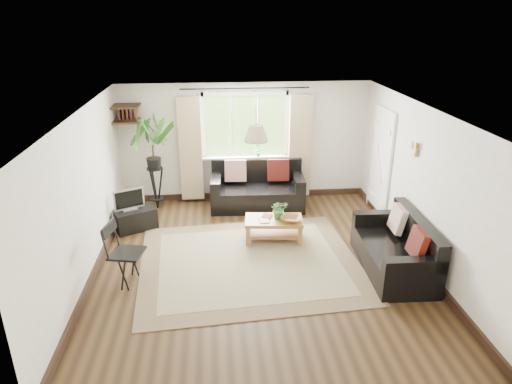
{
  "coord_description": "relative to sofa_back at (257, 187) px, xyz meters",
  "views": [
    {
      "loc": [
        -0.61,
        -6.19,
        3.7
      ],
      "look_at": [
        0.0,
        0.4,
        1.05
      ],
      "focal_mm": 32.0,
      "sensor_mm": 36.0,
      "label": 1
    }
  ],
  "objects": [
    {
      "name": "folding_chair",
      "position": [
        -2.11,
        -2.59,
        0.04
      ],
      "size": [
        0.58,
        0.58,
        0.94
      ],
      "primitive_type": null,
      "rotation": [
        0.0,
        0.0,
        1.36
      ],
      "color": "black",
      "rests_on": "floor"
    },
    {
      "name": "sill_plant",
      "position": [
        0.05,
        0.4,
        0.64
      ],
      "size": [
        0.14,
        0.1,
        0.27
      ],
      "primitive_type": "imported",
      "color": "#2D6023",
      "rests_on": "window"
    },
    {
      "name": "tv",
      "position": [
        -2.36,
        -0.81,
        0.16
      ],
      "size": [
        0.57,
        0.4,
        0.42
      ],
      "primitive_type": null,
      "rotation": [
        0.0,
        0.0,
        0.45
      ],
      "color": "#A5A5AA",
      "rests_on": "tv_stand"
    },
    {
      "name": "door",
      "position": [
        2.27,
        -0.53,
        0.57
      ],
      "size": [
        0.06,
        0.96,
        2.06
      ],
      "primitive_type": "cube",
      "color": "silver",
      "rests_on": "wall_right"
    },
    {
      "name": "table_plant",
      "position": [
        0.23,
        -1.43,
        0.13
      ],
      "size": [
        0.31,
        0.27,
        0.32
      ],
      "primitive_type": "imported",
      "rotation": [
        0.0,
        0.0,
        0.06
      ],
      "color": "#326227",
      "rests_on": "coffee_table"
    },
    {
      "name": "wall_back",
      "position": [
        -0.2,
        0.52,
        0.77
      ],
      "size": [
        5.0,
        0.02,
        2.4
      ],
      "primitive_type": "cube",
      "color": "beige",
      "rests_on": "floor"
    },
    {
      "name": "book_b",
      "position": [
        -0.04,
        -1.34,
        -0.02
      ],
      "size": [
        0.23,
        0.26,
        0.02
      ],
      "primitive_type": "imported",
      "rotation": [
        0.0,
        0.0,
        -0.39
      ],
      "color": "brown",
      "rests_on": "coffee_table"
    },
    {
      "name": "wall_sconce",
      "position": [
        2.23,
        -1.93,
        1.31
      ],
      "size": [
        0.12,
        0.12,
        0.28
      ],
      "primitive_type": null,
      "color": "beige",
      "rests_on": "wall_right"
    },
    {
      "name": "corner_shelf",
      "position": [
        -2.45,
        0.27,
        1.46
      ],
      "size": [
        0.5,
        0.5,
        0.34
      ],
      "primitive_type": null,
      "color": "black",
      "rests_on": "wall_back"
    },
    {
      "name": "book_a",
      "position": [
        -0.11,
        -1.53,
        -0.02
      ],
      "size": [
        0.19,
        0.24,
        0.02
      ],
      "primitive_type": "imported",
      "rotation": [
        0.0,
        0.0,
        0.15
      ],
      "color": "white",
      "rests_on": "coffee_table"
    },
    {
      "name": "coffee_table",
      "position": [
        0.14,
        -1.47,
        -0.23
      ],
      "size": [
        1.02,
        0.62,
        0.4
      ],
      "primitive_type": null,
      "rotation": [
        0.0,
        0.0,
        -0.1
      ],
      "color": "#92582F",
      "rests_on": "floor"
    },
    {
      "name": "wall_left",
      "position": [
        -2.7,
        -2.23,
        0.77
      ],
      "size": [
        0.02,
        5.5,
        2.4
      ],
      "primitive_type": "cube",
      "color": "beige",
      "rests_on": "floor"
    },
    {
      "name": "rug",
      "position": [
        -0.33,
        -2.2,
        -0.42
      ],
      "size": [
        3.57,
        3.13,
        0.02
      ],
      "primitive_type": "cube",
      "rotation": [
        0.0,
        0.0,
        0.07
      ],
      "color": "#B8B08F",
      "rests_on": "floor"
    },
    {
      "name": "floor",
      "position": [
        -0.2,
        -2.23,
        -0.43
      ],
      "size": [
        5.5,
        5.5,
        0.0
      ],
      "primitive_type": "plane",
      "color": "black",
      "rests_on": "ground"
    },
    {
      "name": "sofa_right",
      "position": [
        1.82,
        -2.6,
        -0.03
      ],
      "size": [
        1.73,
        0.91,
        0.8
      ],
      "primitive_type": null,
      "rotation": [
        0.0,
        0.0,
        -1.6
      ],
      "color": "black",
      "rests_on": "floor"
    },
    {
      "name": "pendant_lamp",
      "position": [
        -0.2,
        -1.83,
        1.62
      ],
      "size": [
        0.36,
        0.36,
        0.54
      ],
      "primitive_type": null,
      "color": "beige",
      "rests_on": "ceiling"
    },
    {
      "name": "tv_stand",
      "position": [
        -2.28,
        -0.81,
        -0.24
      ],
      "size": [
        0.81,
        0.67,
        0.38
      ],
      "primitive_type": "cube",
      "rotation": [
        0.0,
        0.0,
        0.45
      ],
      "color": "black",
      "rests_on": "floor"
    },
    {
      "name": "wall_front",
      "position": [
        -0.2,
        -4.98,
        0.77
      ],
      "size": [
        5.0,
        0.02,
        2.4
      ],
      "primitive_type": "cube",
      "color": "beige",
      "rests_on": "floor"
    },
    {
      "name": "palm_stand",
      "position": [
        -2.0,
        0.1,
        0.49
      ],
      "size": [
        0.88,
        0.88,
        1.85
      ],
      "primitive_type": null,
      "rotation": [
        0.0,
        0.0,
        -0.27
      ],
      "color": "black",
      "rests_on": "floor"
    },
    {
      "name": "bowl",
      "position": [
        0.41,
        -1.58,
        0.01
      ],
      "size": [
        0.42,
        0.42,
        0.08
      ],
      "primitive_type": "imported",
      "rotation": [
        0.0,
        0.0,
        -0.31
      ],
      "color": "brown",
      "rests_on": "coffee_table"
    },
    {
      "name": "sofa_back",
      "position": [
        0.0,
        0.0,
        0.0
      ],
      "size": [
        1.87,
        1.01,
        0.86
      ],
      "primitive_type": null,
      "rotation": [
        0.0,
        0.0,
        -0.05
      ],
      "color": "black",
      "rests_on": "floor"
    },
    {
      "name": "wall_right",
      "position": [
        2.3,
        -2.23,
        0.77
      ],
      "size": [
        0.02,
        5.5,
        2.4
      ],
      "primitive_type": "cube",
      "color": "beige",
      "rests_on": "floor"
    },
    {
      "name": "ceiling",
      "position": [
        -0.2,
        -2.23,
        1.97
      ],
      "size": [
        5.5,
        5.5,
        0.0
      ],
      "primitive_type": "plane",
      "rotation": [
        3.14,
        0.0,
        0.0
      ],
      "color": "white",
      "rests_on": "floor"
    },
    {
      "name": "window",
      "position": [
        -0.2,
        0.48,
        1.12
      ],
      "size": [
        2.5,
        0.16,
        2.16
      ],
      "primitive_type": null,
      "color": "white",
      "rests_on": "wall_back"
    }
  ]
}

